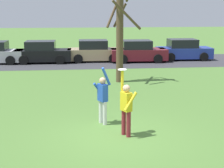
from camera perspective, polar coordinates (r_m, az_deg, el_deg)
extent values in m
plane|color=#4C7533|center=(11.07, 0.88, -8.57)|extent=(120.00, 120.00, 0.00)
cylinder|color=maroon|center=(10.90, 2.73, -6.63)|extent=(0.14, 0.14, 0.82)
cylinder|color=maroon|center=(11.10, 1.93, -6.27)|extent=(0.14, 0.14, 0.82)
cube|color=gold|center=(10.79, 2.36, -2.88)|extent=(0.36, 0.42, 0.60)
sphere|color=tan|center=(10.68, 2.38, -0.74)|extent=(0.23, 0.23, 0.23)
cylinder|color=gold|center=(10.60, 3.07, -2.90)|extent=(0.45, 0.29, 0.59)
cylinder|color=gold|center=(10.82, 1.69, 0.60)|extent=(0.09, 0.09, 0.66)
cylinder|color=silver|center=(12.20, -1.85, -4.52)|extent=(0.14, 0.14, 0.82)
cylinder|color=silver|center=(11.99, -1.20, -4.83)|extent=(0.14, 0.14, 0.82)
cube|color=#234CB2|center=(11.90, -1.54, -1.41)|extent=(0.36, 0.42, 0.60)
sphere|color=tan|center=(11.81, -1.56, 0.55)|extent=(0.23, 0.23, 0.23)
cylinder|color=#234CB2|center=(12.08, -2.11, -0.97)|extent=(0.45, 0.29, 0.59)
cylinder|color=#234CB2|center=(11.58, -0.97, 1.25)|extent=(0.33, 0.22, 0.65)
cylinder|color=white|center=(10.75, 1.70, 2.38)|extent=(0.27, 0.27, 0.02)
cylinder|color=black|center=(27.17, -15.61, 4.32)|extent=(0.66, 0.23, 0.66)
cylinder|color=black|center=(25.40, -16.34, 3.73)|extent=(0.66, 0.23, 0.66)
cube|color=black|center=(25.95, -11.25, 4.67)|extent=(4.13, 1.87, 0.80)
cube|color=black|center=(25.88, -11.65, 6.24)|extent=(2.13, 1.68, 0.64)
cylinder|color=black|center=(26.77, -8.32, 4.54)|extent=(0.66, 0.23, 0.66)
cylinder|color=black|center=(24.97, -8.54, 3.96)|extent=(0.66, 0.23, 0.66)
cylinder|color=black|center=(27.04, -13.72, 4.39)|extent=(0.66, 0.23, 0.66)
cylinder|color=black|center=(25.26, -14.32, 3.80)|extent=(0.66, 0.23, 0.66)
cube|color=tan|center=(26.15, -2.77, 4.95)|extent=(4.13, 1.87, 0.80)
cube|color=black|center=(26.06, -3.12, 6.51)|extent=(2.13, 1.68, 0.64)
cylinder|color=black|center=(27.16, -0.16, 4.78)|extent=(0.66, 0.23, 0.66)
cylinder|color=black|center=(25.36, 0.20, 4.23)|extent=(0.66, 0.23, 0.66)
cylinder|color=black|center=(27.06, -5.55, 4.69)|extent=(0.66, 0.23, 0.66)
cylinder|color=black|center=(25.26, -5.57, 4.13)|extent=(0.66, 0.23, 0.66)
cube|color=maroon|center=(26.01, 4.39, 4.89)|extent=(4.13, 1.87, 0.80)
cube|color=black|center=(25.90, 4.09, 6.47)|extent=(2.13, 1.68, 0.64)
cylinder|color=black|center=(27.16, 6.72, 4.69)|extent=(0.66, 0.23, 0.66)
cylinder|color=black|center=(25.40, 7.55, 4.13)|extent=(0.66, 0.23, 0.66)
cylinder|color=black|center=(26.76, 1.37, 4.66)|extent=(0.66, 0.23, 0.66)
cylinder|color=black|center=(24.97, 1.84, 4.09)|extent=(0.66, 0.23, 0.66)
cube|color=#233893|center=(27.48, 11.72, 5.07)|extent=(4.13, 1.87, 0.80)
cube|color=black|center=(27.35, 11.49, 6.57)|extent=(2.13, 1.68, 0.64)
cylinder|color=black|center=(28.75, 13.62, 4.86)|extent=(0.66, 0.23, 0.66)
cylinder|color=black|center=(27.05, 14.84, 4.33)|extent=(0.66, 0.23, 0.66)
cylinder|color=black|center=(28.04, 8.67, 4.88)|extent=(0.66, 0.23, 0.66)
cylinder|color=black|center=(26.29, 9.61, 4.35)|extent=(0.66, 0.23, 0.66)
cube|color=#38383D|center=(25.91, -6.96, 3.58)|extent=(27.26, 6.40, 0.01)
cylinder|color=brown|center=(18.56, 1.29, 10.01)|extent=(0.38, 0.38, 6.35)
cylinder|color=brown|center=(17.85, 2.44, 11.24)|extent=(1.62, 0.66, 1.52)
cylinder|color=brown|center=(18.86, 1.31, 11.22)|extent=(0.75, 0.23, 1.29)
cylinder|color=brown|center=(18.91, 0.36, 12.01)|extent=(0.97, 0.69, 1.84)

